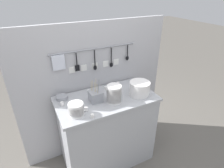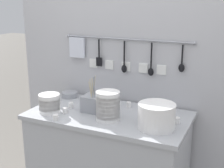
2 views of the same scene
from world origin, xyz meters
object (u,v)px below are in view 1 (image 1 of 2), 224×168
cup_centre (89,92)px  cup_back_right (86,109)px  cup_by_caddy (92,116)px  cup_mid_row (62,104)px  cup_front_left (140,86)px  bowl_stack_tall_left (114,94)px  bowl_stack_short_front (76,109)px  cutlery_caddy (96,96)px  cup_edge_far (118,86)px  plate_stack (140,88)px  cup_beside_plates (106,88)px  cup_front_right (118,83)px  cup_back_left (80,104)px  steel_mixing_bowl (62,98)px

cup_centre → cup_back_right: bearing=-114.7°
cup_by_caddy → cup_mid_row: bearing=122.1°
cup_front_left → cup_by_caddy: bearing=-158.8°
bowl_stack_tall_left → bowl_stack_short_front: size_ratio=1.33×
cup_front_left → cup_mid_row: size_ratio=1.00×
cutlery_caddy → cup_edge_far: 0.41m
cup_back_right → plate_stack: bearing=2.2°
plate_stack → cup_by_caddy: 0.67m
bowl_stack_short_front → cup_beside_plates: bearing=35.7°
cup_back_right → cup_front_right: (0.55, 0.35, 0.00)m
bowl_stack_short_front → cup_back_left: (0.09, 0.15, -0.05)m
plate_stack → cup_beside_plates: size_ratio=5.97×
steel_mixing_bowl → bowl_stack_short_front: bearing=-80.5°
cup_beside_plates → cup_edge_far: same height
bowl_stack_short_front → cup_by_caddy: size_ratio=3.79×
steel_mixing_bowl → cup_mid_row: 0.13m
cutlery_caddy → cup_back_left: size_ratio=6.90×
cup_beside_plates → cup_mid_row: bearing=-169.1°
bowl_stack_tall_left → cup_beside_plates: 0.30m
bowl_stack_tall_left → cup_centre: (-0.18, 0.30, -0.08)m
cup_mid_row → cup_centre: (0.34, 0.12, 0.00)m
bowl_stack_tall_left → cup_centre: bearing=121.2°
cup_front_right → cup_by_caddy: (-0.54, -0.48, 0.00)m
bowl_stack_short_front → cup_beside_plates: bowl_stack_short_front is taller
cup_front_left → cup_front_right: bearing=137.3°
cup_back_left → cup_edge_far: size_ratio=1.00×
cup_beside_plates → cup_mid_row: (-0.56, -0.11, 0.00)m
cup_front_right → cup_by_caddy: bearing=-138.1°
cup_centre → cup_by_caddy: (-0.13, -0.46, 0.00)m
cup_back_left → cup_front_right: same height
cup_back_right → steel_mixing_bowl: bearing=117.5°
steel_mixing_bowl → cup_front_right: 0.72m
cup_edge_far → cup_back_right: (-0.53, -0.29, 0.00)m
cup_back_right → cup_front_right: 0.65m
cup_back_left → cup_mid_row: (-0.17, 0.09, 0.00)m
cutlery_caddy → cup_back_left: 0.18m
steel_mixing_bowl → cup_edge_far: bearing=-2.8°
cup_front_left → cup_mid_row: (-0.96, 0.05, 0.00)m
bowl_stack_short_front → cup_back_right: bearing=16.3°
cup_by_caddy → cutlery_caddy: bearing=61.9°
cup_beside_plates → cutlery_caddy: bearing=-138.6°
cup_back_right → cup_by_caddy: bearing=-83.6°
bowl_stack_tall_left → cup_back_left: bearing=164.5°
cutlery_caddy → cup_mid_row: 0.36m
bowl_stack_tall_left → cup_centre: 0.36m
cup_mid_row → cup_back_right: bearing=-45.5°
cup_back_right → bowl_stack_short_front: bearing=-163.7°
bowl_stack_tall_left → cup_front_left: (0.44, 0.14, -0.08)m
cup_front_right → cup_back_right: bearing=-148.1°
cup_back_left → cup_mid_row: size_ratio=1.00×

